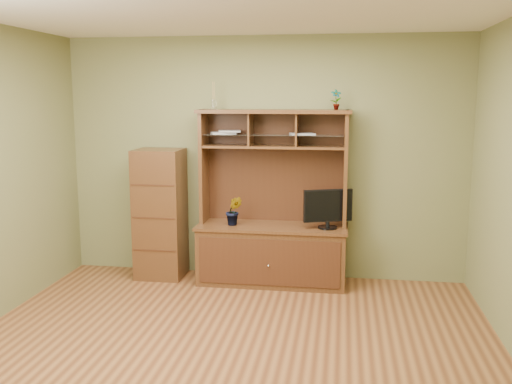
# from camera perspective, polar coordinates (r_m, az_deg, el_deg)

# --- Properties ---
(room) EXTENTS (4.54, 4.04, 2.74)m
(room) POSITION_cam_1_polar(r_m,az_deg,el_deg) (4.47, -2.80, 0.60)
(room) COLOR #5B311A
(room) RESTS_ON ground
(media_hutch) EXTENTS (1.66, 0.61, 1.90)m
(media_hutch) POSITION_cam_1_polar(r_m,az_deg,el_deg) (6.29, 1.64, -4.43)
(media_hutch) COLOR #3F2412
(media_hutch) RESTS_ON room
(monitor) EXTENTS (0.51, 0.22, 0.42)m
(monitor) POSITION_cam_1_polar(r_m,az_deg,el_deg) (6.09, 7.20, -1.60)
(monitor) COLOR black
(monitor) RESTS_ON media_hutch
(orchid_plant) EXTENTS (0.19, 0.16, 0.32)m
(orchid_plant) POSITION_cam_1_polar(r_m,az_deg,el_deg) (6.21, -2.23, -1.89)
(orchid_plant) COLOR #25521C
(orchid_plant) RESTS_ON media_hutch
(top_plant) EXTENTS (0.13, 0.10, 0.21)m
(top_plant) POSITION_cam_1_polar(r_m,az_deg,el_deg) (6.13, 8.01, 9.14)
(top_plant) COLOR #3B6523
(top_plant) RESTS_ON media_hutch
(reed_diffuser) EXTENTS (0.06, 0.06, 0.30)m
(reed_diffuser) POSITION_cam_1_polar(r_m,az_deg,el_deg) (6.29, -4.26, 9.31)
(reed_diffuser) COLOR silver
(reed_diffuser) RESTS_ON media_hutch
(magazines) EXTENTS (1.17, 0.27, 0.04)m
(magazines) POSITION_cam_1_polar(r_m,az_deg,el_deg) (6.22, -0.55, 5.95)
(magazines) COLOR #A1A1A5
(magazines) RESTS_ON media_hutch
(side_cabinet) EXTENTS (0.52, 0.47, 1.46)m
(side_cabinet) POSITION_cam_1_polar(r_m,az_deg,el_deg) (6.54, -9.55, -2.15)
(side_cabinet) COLOR #3F2412
(side_cabinet) RESTS_ON room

